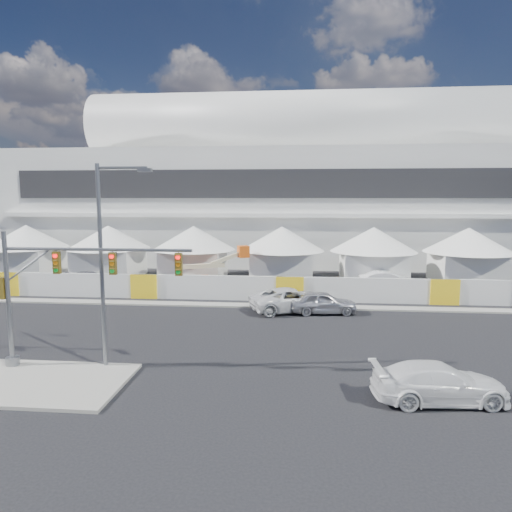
# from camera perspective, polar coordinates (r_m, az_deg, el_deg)

# --- Properties ---
(ground) EXTENTS (160.00, 160.00, 0.00)m
(ground) POSITION_cam_1_polar(r_m,az_deg,el_deg) (24.01, -11.37, -13.06)
(ground) COLOR black
(ground) RESTS_ON ground
(median_island) EXTENTS (10.00, 5.00, 0.15)m
(median_island) POSITION_cam_1_polar(r_m,az_deg,el_deg) (23.90, -27.90, -13.72)
(median_island) COLOR gray
(median_island) RESTS_ON ground
(far_curb) EXTENTS (80.00, 1.20, 0.12)m
(far_curb) POSITION_cam_1_polar(r_m,az_deg,el_deg) (37.47, 26.23, -6.14)
(far_curb) COLOR gray
(far_curb) RESTS_ON ground
(stadium) EXTENTS (80.00, 24.80, 21.98)m
(stadium) POSITION_cam_1_polar(r_m,az_deg,el_deg) (63.06, 7.30, 8.35)
(stadium) COLOR silver
(stadium) RESTS_ON ground
(tent_row) EXTENTS (53.40, 8.40, 5.40)m
(tent_row) POSITION_cam_1_polar(r_m,az_deg,el_deg) (46.22, -2.33, 0.95)
(tent_row) COLOR white
(tent_row) RESTS_ON ground
(hoarding_fence) EXTENTS (70.00, 0.25, 2.00)m
(hoarding_fence) POSITION_cam_1_polar(r_m,az_deg,el_deg) (36.76, 4.25, -4.13)
(hoarding_fence) COLOR silver
(hoarding_fence) RESTS_ON ground
(sedan_silver) EXTENTS (2.46, 4.97, 1.63)m
(sedan_silver) POSITION_cam_1_polar(r_m,az_deg,el_deg) (33.26, 8.36, -5.76)
(sedan_silver) COLOR #B3B4B8
(sedan_silver) RESTS_ON ground
(pickup_curb) EXTENTS (5.08, 6.78, 1.71)m
(pickup_curb) POSITION_cam_1_polar(r_m,az_deg,el_deg) (33.71, 4.45, -5.45)
(pickup_curb) COLOR silver
(pickup_curb) RESTS_ON ground
(pickup_near) EXTENTS (2.72, 5.64, 1.58)m
(pickup_near) POSITION_cam_1_polar(r_m,az_deg,el_deg) (20.75, 21.93, -14.48)
(pickup_near) COLOR white
(pickup_near) RESTS_ON ground
(lot_car_a) EXTENTS (1.80, 4.99, 1.64)m
(lot_car_a) POSITION_cam_1_polar(r_m,az_deg,el_deg) (43.01, 16.09, -2.96)
(lot_car_a) COLOR white
(lot_car_a) RESTS_ON ground
(lot_car_b) EXTENTS (2.88, 4.52, 1.43)m
(lot_car_b) POSITION_cam_1_polar(r_m,az_deg,el_deg) (41.89, 26.97, -3.90)
(lot_car_b) COLOR black
(lot_car_b) RESTS_ON ground
(lot_car_c) EXTENTS (3.33, 4.99, 1.34)m
(lot_car_c) POSITION_cam_1_polar(r_m,az_deg,el_deg) (45.90, -19.96, -2.67)
(lot_car_c) COLOR #B6B6BB
(lot_car_c) RESTS_ON ground
(traffic_mast) EXTENTS (9.41, 0.64, 6.57)m
(traffic_mast) POSITION_cam_1_polar(r_m,az_deg,el_deg) (23.88, -24.36, -4.05)
(traffic_mast) COLOR gray
(traffic_mast) RESTS_ON median_island
(streetlight_median) EXTENTS (2.69, 0.27, 9.73)m
(streetlight_median) POSITION_cam_1_polar(r_m,az_deg,el_deg) (22.78, -18.24, 0.48)
(streetlight_median) COLOR slate
(streetlight_median) RESTS_ON median_island
(boom_lift) EXTENTS (7.86, 3.07, 3.85)m
(boom_lift) POSITION_cam_1_polar(r_m,az_deg,el_deg) (41.29, -7.45, -2.85)
(boom_lift) COLOR #E15A15
(boom_lift) RESTS_ON ground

